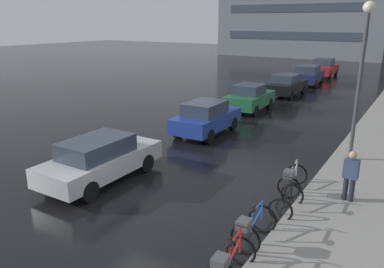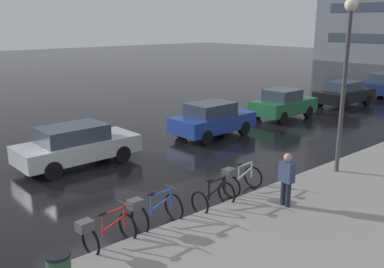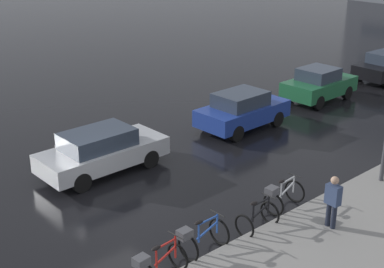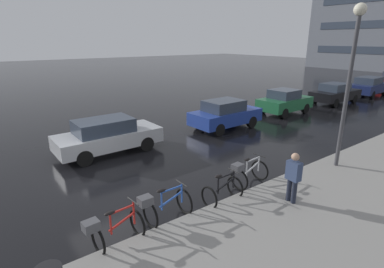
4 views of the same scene
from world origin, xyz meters
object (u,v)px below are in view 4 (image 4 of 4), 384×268
object	(u,v)px
car_navy	(369,86)
car_black	(335,93)
bicycle_nearest	(112,229)
car_green	(285,102)
bicycle_third	(223,191)
streetlamp	(352,65)
car_blue	(225,114)
bicycle_farthest	(247,172)
car_silver	(108,136)
pedestrian	(293,177)
bicycle_second	(163,205)

from	to	relation	value
car_navy	car_black	bearing A→B (deg)	-89.67
bicycle_nearest	car_green	world-z (taller)	car_green
bicycle_third	car_green	size ratio (longest dim) A/B	0.30
car_navy	streetlamp	world-z (taller)	streetlamp
car_blue	streetlamp	distance (m)	7.13
bicycle_third	streetlamp	world-z (taller)	streetlamp
car_green	bicycle_farthest	bearing A→B (deg)	-59.19
bicycle_third	car_navy	distance (m)	22.81
car_blue	bicycle_farthest	bearing A→B (deg)	-36.66
bicycle_third	car_silver	bearing A→B (deg)	-169.38
bicycle_farthest	pedestrian	bearing A→B (deg)	4.15
bicycle_second	car_green	distance (m)	14.02
car_silver	car_navy	xyz separation A→B (m)	(0.25, 23.20, 0.05)
bicycle_nearest	car_green	xyz separation A→B (m)	(-5.92, 14.23, 0.30)
pedestrian	streetlamp	distance (m)	4.66
streetlamp	bicycle_nearest	bearing A→B (deg)	-95.17
bicycle_nearest	car_silver	size ratio (longest dim) A/B	0.31
bicycle_farthest	car_silver	size ratio (longest dim) A/B	0.33
bicycle_nearest	bicycle_third	size ratio (longest dim) A/B	1.21
car_green	car_black	size ratio (longest dim) A/B	0.88
car_blue	car_green	size ratio (longest dim) A/B	1.06
bicycle_second	pedestrian	world-z (taller)	pedestrian
car_black	car_navy	bearing A→B (deg)	90.33
bicycle_farthest	car_green	bearing A→B (deg)	120.81
car_silver	car_green	xyz separation A→B (m)	(0.00, 11.96, 0.02)
car_blue	streetlamp	size ratio (longest dim) A/B	0.69
bicycle_second	car_blue	distance (m)	9.18
bicycle_second	car_silver	size ratio (longest dim) A/B	0.32
bicycle_farthest	car_black	world-z (taller)	car_black
bicycle_nearest	streetlamp	xyz separation A→B (m)	(0.77, 8.46, 3.32)
car_navy	streetlamp	xyz separation A→B (m)	(6.44, -17.00, 2.99)
bicycle_nearest	bicycle_third	bearing A→B (deg)	89.38
car_black	car_navy	world-z (taller)	car_navy
car_blue	bicycle_third	bearing A→B (deg)	-43.25
car_navy	streetlamp	size ratio (longest dim) A/B	0.76
bicycle_second	pedestrian	distance (m)	3.73
car_silver	pedestrian	bearing A→B (deg)	19.47
pedestrian	bicycle_second	bearing A→B (deg)	-114.04
car_green	streetlamp	size ratio (longest dim) A/B	0.65
bicycle_second	bicycle_farthest	size ratio (longest dim) A/B	0.97
bicycle_nearest	bicycle_second	bearing A→B (deg)	95.77
car_black	bicycle_farthest	bearing A→B (deg)	-70.52
bicycle_second	car_silver	world-z (taller)	car_silver
bicycle_nearest	pedestrian	world-z (taller)	pedestrian
bicycle_nearest	streetlamp	bearing A→B (deg)	84.83
bicycle_third	bicycle_second	bearing A→B (deg)	-95.45
car_silver	car_blue	distance (m)	6.51
car_navy	bicycle_nearest	bearing A→B (deg)	-77.43
bicycle_third	car_green	distance (m)	12.38
bicycle_second	bicycle_third	bearing A→B (deg)	84.55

